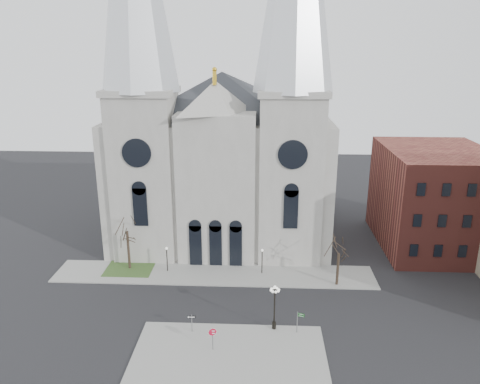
{
  "coord_description": "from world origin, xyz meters",
  "views": [
    {
      "loc": [
        5.71,
        -41.71,
        27.64
      ],
      "look_at": [
        3.4,
        8.0,
        11.91
      ],
      "focal_mm": 35.0,
      "sensor_mm": 36.0,
      "label": 1
    }
  ],
  "objects_px": {
    "globe_lamp": "(275,302)",
    "one_way_sign": "(192,320)",
    "stop_sign": "(213,334)",
    "street_name_sign": "(298,321)"
  },
  "relations": [
    {
      "from": "stop_sign",
      "to": "street_name_sign",
      "type": "bearing_deg",
      "value": 24.2
    },
    {
      "from": "stop_sign",
      "to": "one_way_sign",
      "type": "distance_m",
      "value": 3.71
    },
    {
      "from": "globe_lamp",
      "to": "street_name_sign",
      "type": "distance_m",
      "value": 2.95
    },
    {
      "from": "one_way_sign",
      "to": "stop_sign",
      "type": "bearing_deg",
      "value": -51.65
    },
    {
      "from": "globe_lamp",
      "to": "one_way_sign",
      "type": "xyz_separation_m",
      "value": [
        -8.23,
        -0.87,
        -1.75
      ]
    },
    {
      "from": "stop_sign",
      "to": "globe_lamp",
      "type": "xyz_separation_m",
      "value": [
        5.84,
        3.68,
        1.37
      ]
    },
    {
      "from": "stop_sign",
      "to": "street_name_sign",
      "type": "xyz_separation_m",
      "value": [
        8.2,
        3.09,
        -0.31
      ]
    },
    {
      "from": "street_name_sign",
      "to": "stop_sign",
      "type": "bearing_deg",
      "value": -141.94
    },
    {
      "from": "globe_lamp",
      "to": "street_name_sign",
      "type": "relative_size",
      "value": 2.08
    },
    {
      "from": "globe_lamp",
      "to": "street_name_sign",
      "type": "height_order",
      "value": "globe_lamp"
    }
  ]
}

